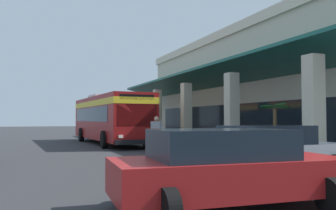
{
  "coord_description": "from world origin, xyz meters",
  "views": [
    {
      "loc": [
        22.22,
        -5.28,
        1.67
      ],
      "look_at": [
        0.79,
        3.22,
        2.56
      ],
      "focal_mm": 37.94,
      "sensor_mm": 36.0,
      "label": 1
    }
  ],
  "objects_px": {
    "transit_bus": "(109,116)",
    "parked_sedan_red": "(227,168)",
    "parked_sedan_white": "(270,150)",
    "potted_palm": "(275,142)",
    "pedestrian": "(156,132)"
  },
  "relations": [
    {
      "from": "pedestrian",
      "to": "potted_palm",
      "type": "bearing_deg",
      "value": 52.59
    },
    {
      "from": "parked_sedan_red",
      "to": "potted_palm",
      "type": "distance_m",
      "value": 10.02
    },
    {
      "from": "parked_sedan_white",
      "to": "potted_palm",
      "type": "xyz_separation_m",
      "value": [
        -4.41,
        3.7,
        -0.12
      ]
    },
    {
      "from": "pedestrian",
      "to": "potted_palm",
      "type": "height_order",
      "value": "potted_palm"
    },
    {
      "from": "parked_sedan_red",
      "to": "potted_palm",
      "type": "xyz_separation_m",
      "value": [
        -7.27,
        6.89,
        -0.12
      ]
    },
    {
      "from": "transit_bus",
      "to": "parked_sedan_red",
      "type": "height_order",
      "value": "transit_bus"
    },
    {
      "from": "parked_sedan_red",
      "to": "potted_palm",
      "type": "bearing_deg",
      "value": 136.55
    },
    {
      "from": "parked_sedan_white",
      "to": "pedestrian",
      "type": "xyz_separation_m",
      "value": [
        -7.81,
        -0.75,
        0.26
      ]
    },
    {
      "from": "transit_bus",
      "to": "potted_palm",
      "type": "bearing_deg",
      "value": 26.45
    },
    {
      "from": "parked_sedan_white",
      "to": "pedestrian",
      "type": "relative_size",
      "value": 2.49
    },
    {
      "from": "parked_sedan_white",
      "to": "potted_palm",
      "type": "height_order",
      "value": "potted_palm"
    },
    {
      "from": "parked_sedan_white",
      "to": "parked_sedan_red",
      "type": "xyz_separation_m",
      "value": [
        2.87,
        -3.19,
        0.0
      ]
    },
    {
      "from": "parked_sedan_white",
      "to": "parked_sedan_red",
      "type": "height_order",
      "value": "same"
    },
    {
      "from": "parked_sedan_red",
      "to": "transit_bus",
      "type": "bearing_deg",
      "value": 174.74
    },
    {
      "from": "transit_bus",
      "to": "pedestrian",
      "type": "xyz_separation_m",
      "value": [
        7.14,
        0.8,
        -0.84
      ]
    }
  ]
}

